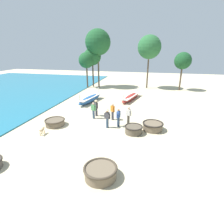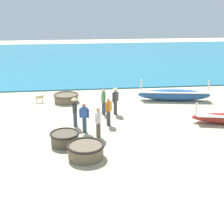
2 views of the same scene
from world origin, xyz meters
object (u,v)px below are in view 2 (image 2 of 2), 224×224
coracle_far_right (66,98)px  fisherman_with_hat (115,99)px  long_boat_ochre_hull (174,95)px  fisherman_crouching (84,117)px  fisherman_hauling (75,110)px  coracle_nearest (86,150)px  fisherman_standing_right (98,122)px  fisherman_standing_left (108,111)px  coracle_center (65,138)px  fisherman_by_coracle (104,101)px  dog (40,97)px

coracle_far_right → fisherman_with_hat: bearing=47.6°
long_boat_ochre_hull → fisherman_crouching: bearing=-52.5°
long_boat_ochre_hull → fisherman_hauling: 7.89m
fisherman_with_hat → coracle_far_right: bearing=-132.4°
coracle_nearest → fisherman_crouching: (-2.85, 0.05, 0.49)m
fisherman_crouching → fisherman_standing_right: same height
long_boat_ochre_hull → fisherman_standing_left: 6.41m
coracle_center → fisherman_hauling: size_ratio=0.85×
fisherman_with_hat → long_boat_ochre_hull: bearing=117.4°
fisherman_with_hat → fisherman_by_coracle: (-0.05, -0.71, -0.12)m
coracle_center → fisherman_hauling: bearing=167.1°
coracle_far_right → fisherman_standing_right: fisherman_standing_right is taller
dog → coracle_far_right: bearing=88.2°
long_boat_ochre_hull → fisherman_by_coracle: (2.22, -5.07, 0.42)m
fisherman_with_hat → fisherman_standing_right: fisherman_with_hat is taller
dog → fisherman_crouching: bearing=27.5°
fisherman_standing_left → coracle_center: bearing=-46.4°
fisherman_by_coracle → fisherman_standing_right: 3.42m
coracle_nearest → fisherman_by_coracle: (-5.47, 1.28, 0.49)m
fisherman_standing_left → fisherman_by_coracle: same height
fisherman_standing_left → fisherman_crouching: size_ratio=1.00×
coracle_far_right → fisherman_crouching: size_ratio=1.08×
fisherman_with_hat → fisherman_crouching: fisherman_with_hat is taller
fisherman_standing_left → fisherman_standing_right: same height
coracle_center → long_boat_ochre_hull: long_boat_ochre_hull is taller
coracle_nearest → coracle_center: size_ratio=1.18×
coracle_nearest → fisherman_standing_left: (-3.66, 1.39, 0.49)m
long_boat_ochre_hull → coracle_far_right: bearing=-93.8°
fisherman_by_coracle → fisherman_crouching: bearing=-25.2°
coracle_nearest → coracle_center: (-1.45, -0.94, -0.02)m
long_boat_ochre_hull → fisherman_with_hat: bearing=-62.6°
fisherman_hauling → dog: bearing=-152.8°
fisherman_standing_right → coracle_center: bearing=-68.5°
coracle_far_right → fisherman_hauling: (4.49, 0.59, 0.65)m
fisherman_crouching → dog: (-5.38, -2.81, -0.46)m
coracle_far_right → long_boat_ochre_hull: bearing=86.2°
coracle_center → fisherman_with_hat: size_ratio=0.85×
fisherman_crouching → fisherman_by_coracle: size_ratio=1.00×
coracle_far_right → fisherman_by_coracle: fisherman_by_coracle is taller
coracle_nearest → fisherman_with_hat: (-5.43, 2.00, 0.61)m
long_boat_ochre_hull → fisherman_standing_left: (4.03, -4.97, 0.42)m
long_boat_ochre_hull → fisherman_with_hat: (2.26, -4.36, 0.54)m
coracle_center → fisherman_standing_right: size_ratio=0.90×
coracle_far_right → dog: (-0.05, -1.74, 0.07)m
coracle_nearest → fisherman_hauling: fisherman_hauling is taller
coracle_nearest → fisherman_hauling: 3.76m
fisherman_standing_left → fisherman_crouching: same height
coracle_center → long_boat_ochre_hull: size_ratio=0.28×
coracle_center → fisherman_standing_right: fisherman_standing_right is taller
coracle_nearest → coracle_center: coracle_nearest is taller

